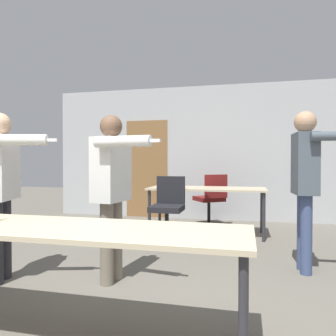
{
  "coord_description": "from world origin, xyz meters",
  "views": [
    {
      "loc": [
        0.97,
        -1.5,
        1.16
      ],
      "look_at": [
        0.11,
        2.06,
        1.1
      ],
      "focal_mm": 35.0,
      "sensor_mm": 36.0,
      "label": 1
    }
  ],
  "objects": [
    {
      "name": "person_near_casual",
      "position": [
        1.58,
        2.2,
        1.04
      ],
      "size": [
        0.79,
        0.57,
        1.7
      ],
      "rotation": [
        0.0,
        0.0,
        -1.51
      ],
      "color": "#3D4C75",
      "rests_on": "ground_plane"
    },
    {
      "name": "office_chair_side_rolled",
      "position": [
        0.33,
        4.52,
        0.45
      ],
      "size": [
        0.67,
        0.68,
        0.94
      ],
      "rotation": [
        0.0,
        0.0,
        0.62
      ],
      "color": "black",
      "rests_on": "ground_plane"
    },
    {
      "name": "conference_table_near",
      "position": [
        -0.16,
        0.39,
        0.69
      ],
      "size": [
        2.36,
        0.66,
        0.75
      ],
      "color": "#C6B793",
      "rests_on": "ground_plane"
    },
    {
      "name": "back_wall",
      "position": [
        -0.03,
        5.21,
        1.35
      ],
      "size": [
        6.18,
        0.12,
        2.72
      ],
      "color": "#B2B5B7",
      "rests_on": "ground_plane"
    },
    {
      "name": "office_chair_near_pushed",
      "position": [
        -0.17,
        3.21,
        0.45
      ],
      "size": [
        0.52,
        0.55,
        0.95
      ],
      "rotation": [
        0.0,
        0.0,
        3.14
      ],
      "color": "black",
      "rests_on": "ground_plane"
    },
    {
      "name": "person_left_plaid",
      "position": [
        -1.36,
        1.21,
        0.99
      ],
      "size": [
        0.86,
        0.6,
        1.65
      ],
      "rotation": [
        0.0,
        0.0,
        -1.3
      ],
      "color": "#28282D",
      "rests_on": "ground_plane"
    },
    {
      "name": "conference_table_far",
      "position": [
        0.34,
        3.78,
        0.68
      ],
      "size": [
        1.87,
        0.75,
        0.75
      ],
      "color": "#C6B793",
      "rests_on": "ground_plane"
    },
    {
      "name": "person_far_watching",
      "position": [
        -0.3,
        1.45,
        0.98
      ],
      "size": [
        0.73,
        0.68,
        1.62
      ],
      "rotation": [
        0.0,
        0.0,
        -1.71
      ],
      "color": "slate",
      "rests_on": "ground_plane"
    }
  ]
}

